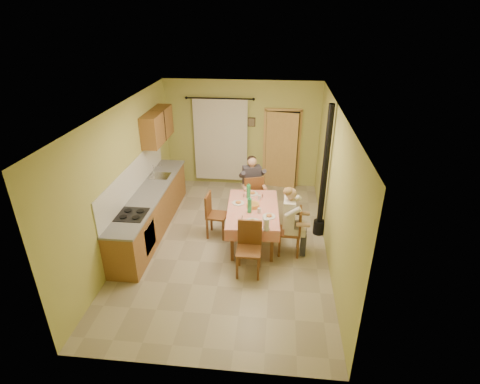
# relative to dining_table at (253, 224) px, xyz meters

# --- Properties ---
(floor) EXTENTS (4.00, 6.00, 0.01)m
(floor) POSITION_rel_dining_table_xyz_m (-0.50, -0.18, -0.38)
(floor) COLOR tan
(floor) RESTS_ON ground
(room_shell) EXTENTS (4.04, 6.04, 2.82)m
(room_shell) POSITION_rel_dining_table_xyz_m (-0.50, -0.18, 1.44)
(room_shell) COLOR #BCBD61
(room_shell) RESTS_ON ground
(kitchen_run) EXTENTS (0.64, 3.64, 1.56)m
(kitchen_run) POSITION_rel_dining_table_xyz_m (-2.21, 0.22, 0.10)
(kitchen_run) COLOR brown
(kitchen_run) RESTS_ON ground
(upper_cabinets) EXTENTS (0.35, 1.40, 0.70)m
(upper_cabinets) POSITION_rel_dining_table_xyz_m (-2.32, 1.52, 1.57)
(upper_cabinets) COLOR brown
(upper_cabinets) RESTS_ON room_shell
(curtain) EXTENTS (1.70, 0.07, 2.22)m
(curtain) POSITION_rel_dining_table_xyz_m (-1.05, 2.72, 0.88)
(curtain) COLOR black
(curtain) RESTS_ON ground
(doorway) EXTENTS (0.96, 0.21, 2.15)m
(doorway) POSITION_rel_dining_table_xyz_m (0.55, 2.75, 0.67)
(doorway) COLOR black
(doorway) RESTS_ON ground
(dining_table) EXTENTS (1.12, 1.75, 0.76)m
(dining_table) POSITION_rel_dining_table_xyz_m (0.00, 0.00, 0.00)
(dining_table) COLOR #ED8E7B
(dining_table) RESTS_ON ground
(tableware) EXTENTS (0.90, 1.60, 0.33)m
(tableware) POSITION_rel_dining_table_xyz_m (0.02, -0.10, 0.44)
(tableware) COLOR white
(tableware) RESTS_ON dining_table
(chair_far) EXTENTS (0.56, 0.56, 1.01)m
(chair_far) POSITION_rel_dining_table_xyz_m (-0.10, 1.13, -0.09)
(chair_far) COLOR brown
(chair_far) RESTS_ON ground
(chair_near) EXTENTS (0.44, 0.44, 1.00)m
(chair_near) POSITION_rel_dining_table_xyz_m (0.01, -1.07, -0.09)
(chair_near) COLOR brown
(chair_near) RESTS_ON ground
(chair_right) EXTENTS (0.43, 0.43, 0.97)m
(chair_right) POSITION_rel_dining_table_xyz_m (0.76, -0.36, -0.09)
(chair_right) COLOR brown
(chair_right) RESTS_ON ground
(chair_left) EXTENTS (0.43, 0.43, 0.96)m
(chair_left) POSITION_rel_dining_table_xyz_m (-0.77, 0.12, -0.09)
(chair_left) COLOR brown
(chair_left) RESTS_ON ground
(man_far) EXTENTS (0.64, 0.57, 1.39)m
(man_far) POSITION_rel_dining_table_xyz_m (-0.10, 1.15, 0.50)
(man_far) COLOR #38333D
(man_far) RESTS_ON chair_far
(man_right) EXTENTS (0.47, 0.59, 1.39)m
(man_right) POSITION_rel_dining_table_xyz_m (0.75, -0.36, 0.50)
(man_right) COLOR silver
(man_right) RESTS_ON chair_right
(stove_flue) EXTENTS (0.24, 0.24, 2.80)m
(stove_flue) POSITION_rel_dining_table_xyz_m (1.40, 0.42, 0.64)
(stove_flue) COLOR black
(stove_flue) RESTS_ON ground
(picture_back) EXTENTS (0.19, 0.03, 0.23)m
(picture_back) POSITION_rel_dining_table_xyz_m (-0.25, 2.79, 1.37)
(picture_back) COLOR black
(picture_back) RESTS_ON room_shell
(picture_right) EXTENTS (0.03, 0.31, 0.21)m
(picture_right) POSITION_rel_dining_table_xyz_m (1.47, 1.02, 1.47)
(picture_right) COLOR brown
(picture_right) RESTS_ON room_shell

